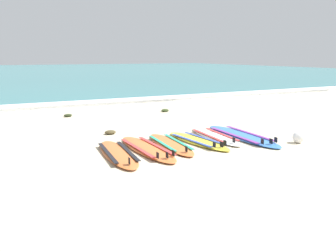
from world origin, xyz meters
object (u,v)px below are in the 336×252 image
surfboard_4 (215,136)px  beach_ball (298,137)px  surfboard_0 (118,153)px  surfboard_2 (170,144)px  surfboard_1 (147,148)px  surfboard_3 (198,141)px  surfboard_5 (242,136)px

surfboard_4 → beach_ball: size_ratio=8.27×
surfboard_0 → surfboard_2: 1.25m
surfboard_0 → beach_ball: (3.83, -0.84, 0.09)m
surfboard_1 → surfboard_2: size_ratio=1.10×
surfboard_0 → surfboard_4: same height
surfboard_2 → surfboard_3: (0.67, -0.02, 0.00)m
surfboard_0 → surfboard_2: bearing=9.7°
surfboard_0 → surfboard_1: bearing=8.8°
surfboard_1 → surfboard_4: (1.85, 0.29, -0.00)m
surfboard_1 → surfboard_3: size_ratio=1.11×
surfboard_0 → beach_ball: bearing=-12.4°
surfboard_1 → surfboard_4: same height
surfboard_1 → surfboard_5: 2.44m
surfboard_0 → surfboard_3: (1.90, 0.19, 0.00)m
surfboard_5 → beach_ball: 1.25m
surfboard_4 → beach_ball: bearing=-42.6°
surfboard_1 → surfboard_2: (0.59, 0.11, -0.00)m
surfboard_0 → surfboard_1: same height
surfboard_5 → surfboard_1: bearing=-178.4°
surfboard_3 → surfboard_5: bearing=-1.1°
surfboard_1 → surfboard_2: bearing=10.7°
surfboard_1 → surfboard_3: 1.26m
surfboard_5 → beach_ball: bearing=-53.6°
beach_ball → surfboard_3: bearing=151.9°
surfboard_2 → beach_ball: (2.60, -1.05, 0.09)m
surfboard_3 → surfboard_4: bearing=19.0°
surfboard_4 → surfboard_5: (0.60, -0.23, 0.00)m
surfboard_3 → surfboard_2: bearing=178.2°
surfboard_0 → surfboard_2: size_ratio=1.04×
surfboard_5 → beach_ball: (0.74, -1.01, 0.09)m
surfboard_0 → surfboard_4: 2.52m
surfboard_2 → surfboard_5: (1.85, -0.04, 0.00)m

